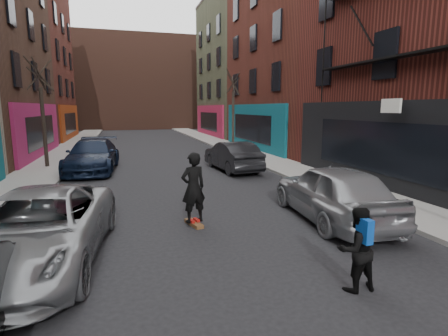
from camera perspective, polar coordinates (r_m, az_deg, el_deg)
sidewalk_left at (r=32.84m, az=-23.20°, el=3.48°), size 2.50×84.00×0.13m
sidewalk_right at (r=33.67m, az=-1.55°, el=4.40°), size 2.50×84.00×0.13m
buildings_right at (r=24.69m, az=25.42°, el=20.04°), size 12.00×56.00×16.00m
building_far at (r=58.60m, az=-14.36°, el=13.19°), size 40.00×10.00×14.00m
tree_left_far at (r=20.82m, az=-27.58°, el=9.12°), size 2.00×2.00×6.50m
tree_right_far at (r=27.75m, az=1.51°, el=10.42°), size 2.00×2.00×6.80m
parked_left_far at (r=8.26m, az=-28.25°, el=-8.77°), size 3.11×5.75×1.53m
parked_left_end at (r=19.13m, az=-20.67°, el=1.92°), size 2.73×5.80×1.64m
parked_right_far at (r=10.57m, az=17.32°, el=-3.73°), size 2.38×5.07×1.68m
parked_right_end at (r=18.14m, az=1.35°, el=1.96°), size 1.97×4.71×1.51m
skateboard at (r=9.88m, az=-4.94°, el=-9.01°), size 0.42×0.83×0.10m
skateboarder at (r=9.60m, az=-5.03°, el=-3.21°), size 0.81×0.64×1.95m
pedestrian at (r=6.74m, az=20.82°, el=-12.22°), size 0.75×0.62×1.53m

